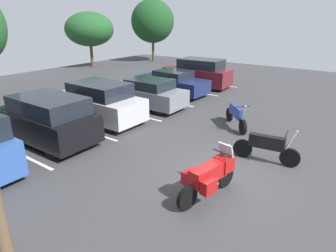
% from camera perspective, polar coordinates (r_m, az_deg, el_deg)
% --- Properties ---
extents(ground, '(44.00, 44.00, 0.10)m').
position_cam_1_polar(ground, '(9.62, 10.60, -9.19)').
color(ground, '#38383A').
extents(motorcycle_touring, '(2.22, 0.96, 1.38)m').
position_cam_1_polar(motorcycle_touring, '(8.12, 8.05, -9.35)').
color(motorcycle_touring, black).
rests_on(motorcycle_touring, ground).
extents(motorcycle_second, '(0.62, 2.19, 1.29)m').
position_cam_1_polar(motorcycle_second, '(10.42, 18.51, -3.84)').
color(motorcycle_second, black).
rests_on(motorcycle_second, ground).
extents(motorcycle_third, '(1.76, 1.70, 1.27)m').
position_cam_1_polar(motorcycle_third, '(13.33, 13.04, 2.05)').
color(motorcycle_third, black).
rests_on(motorcycle_third, ground).
extents(parking_stripes, '(26.18, 4.93, 0.01)m').
position_cam_1_polar(parking_stripes, '(12.92, -22.09, -2.21)').
color(parking_stripes, silver).
rests_on(parking_stripes, ground).
extents(car_black, '(1.99, 4.30, 1.86)m').
position_cam_1_polar(car_black, '(12.24, -22.25, 1.22)').
color(car_black, black).
rests_on(car_black, ground).
extents(car_silver, '(1.95, 4.46, 1.83)m').
position_cam_1_polar(car_silver, '(14.10, -13.13, 4.48)').
color(car_silver, '#B7B7BC').
rests_on(car_silver, ground).
extents(car_grey, '(1.90, 4.62, 1.55)m').
position_cam_1_polar(car_grey, '(15.99, -4.36, 6.34)').
color(car_grey, slate).
rests_on(car_grey, ground).
extents(car_navy, '(2.07, 4.73, 1.49)m').
position_cam_1_polar(car_navy, '(18.75, 0.75, 8.39)').
color(car_navy, navy).
rests_on(car_navy, ground).
extents(car_maroon, '(2.22, 4.66, 1.92)m').
position_cam_1_polar(car_maroon, '(20.87, 5.83, 10.13)').
color(car_maroon, maroon).
rests_on(car_maroon, ground).
extents(tree_far_right, '(4.50, 4.50, 6.33)m').
position_cam_1_polar(tree_far_right, '(32.99, -2.98, 19.54)').
color(tree_far_right, '#4C3823').
rests_on(tree_far_right, ground).
extents(tree_far_left, '(4.50, 4.50, 5.05)m').
position_cam_1_polar(tree_far_left, '(29.99, -14.92, 17.60)').
color(tree_far_left, '#4C3823').
rests_on(tree_far_left, ground).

